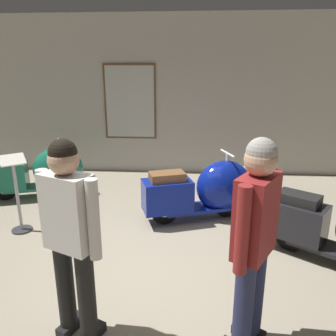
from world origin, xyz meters
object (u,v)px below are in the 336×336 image
object	(u,v)px
visitor_0	(70,231)
visitor_1	(254,236)
scooter_1	(207,190)
scooter_0	(43,172)
info_stanchion	(18,200)

from	to	relation	value
visitor_0	visitor_1	size ratio (longest dim) A/B	0.98
visitor_1	scooter_1	bearing A→B (deg)	-53.85
scooter_0	scooter_1	size ratio (longest dim) A/B	0.99
scooter_1	visitor_0	size ratio (longest dim) A/B	1.01
visitor_1	scooter_0	bearing A→B (deg)	-14.72
visitor_0	info_stanchion	bearing A→B (deg)	62.36
visitor_1	info_stanchion	size ratio (longest dim) A/B	1.60
scooter_1	visitor_1	world-z (taller)	visitor_1
visitor_1	visitor_0	bearing A→B (deg)	30.15
scooter_1	visitor_1	size ratio (longest dim) A/B	0.99
scooter_0	visitor_1	bearing A→B (deg)	-63.39
scooter_0	scooter_1	xyz separation A→B (m)	(2.90, -0.72, 0.01)
scooter_1	visitor_0	distance (m)	2.77
scooter_1	visitor_1	bearing A→B (deg)	-103.50
scooter_0	scooter_1	distance (m)	2.98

